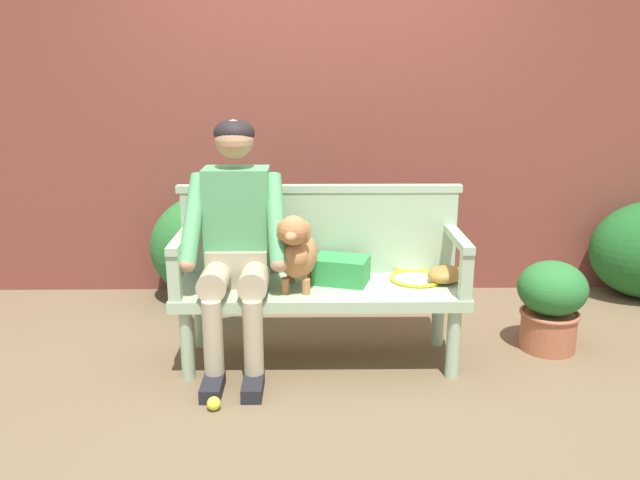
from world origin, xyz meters
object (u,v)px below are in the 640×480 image
potted_plant (551,302)px  tennis_ball (214,404)px  garden_bench (320,296)px  tennis_racket (413,277)px  sports_bag (341,270)px  baseball_glove (445,275)px  person_seated (236,237)px  dog_on_bench (297,251)px

potted_plant → tennis_ball: bearing=-160.0°
tennis_ball → potted_plant: (1.81, 0.66, 0.25)m
garden_bench → tennis_racket: (0.51, 0.10, 0.07)m
sports_bag → tennis_racket: bearing=8.0°
baseball_glove → potted_plant: 0.67m
garden_bench → person_seated: person_seated is taller
tennis_racket → potted_plant: potted_plant is taller
person_seated → baseball_glove: person_seated is taller
baseball_glove → sports_bag: 0.56m
tennis_racket → tennis_ball: 1.27m
tennis_ball → sports_bag: bearing=42.4°
dog_on_bench → tennis_ball: dog_on_bench is taller
tennis_racket → potted_plant: (0.79, 0.03, -0.16)m
baseball_glove → potted_plant: (0.63, 0.10, -0.20)m
baseball_glove → tennis_racket: bearing=119.0°
person_seated → dog_on_bench: size_ratio=3.08×
garden_bench → potted_plant: bearing=5.9°
tennis_ball → garden_bench: bearing=45.9°
person_seated → tennis_racket: 0.99m
garden_bench → baseball_glove: baseball_glove is taller
person_seated → sports_bag: size_ratio=4.67×
baseball_glove → sports_bag: size_ratio=0.79×
sports_bag → tennis_ball: 0.97m
sports_bag → potted_plant: sports_bag is taller
tennis_racket → tennis_ball: tennis_racket is taller
person_seated → dog_on_bench: bearing=-10.6°
person_seated → tennis_racket: person_seated is taller
garden_bench → potted_plant: 1.31m
dog_on_bench → tennis_racket: bearing=15.6°
person_seated → sports_bag: (0.55, 0.06, -0.20)m
person_seated → potted_plant: (1.74, 0.15, -0.43)m
tennis_racket → person_seated: bearing=-172.9°
sports_bag → baseball_glove: bearing=-1.2°
tennis_racket → sports_bag: sports_bag is taller
potted_plant → baseball_glove: bearing=-170.9°
dog_on_bench → baseball_glove: 0.82m
dog_on_bench → tennis_racket: (0.63, 0.18, -0.20)m
tennis_racket → sports_bag: bearing=-172.0°
tennis_racket → potted_plant: 0.81m
sports_bag → tennis_ball: sports_bag is taller
tennis_racket → potted_plant: size_ratio=1.09×
person_seated → potted_plant: person_seated is taller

